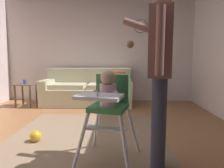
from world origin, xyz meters
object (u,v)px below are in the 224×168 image
Objects in this scene: side_table at (26,90)px; couch at (88,91)px; high_chair at (109,99)px; wall_clock at (141,26)px; sippy_cup at (25,82)px; adult_standing at (160,70)px; toy_ball_second at (36,136)px.

couch is at bearing 10.60° from side_table.
high_chair is at bearing 13.53° from couch.
sippy_cup is at bearing -164.66° from wall_clock.
adult_standing is at bearing -44.82° from sippy_cup.
high_chair is 3.45m from wall_clock.
wall_clock is (2.68, 0.74, 1.53)m from side_table.
high_chair is 0.59m from adult_standing.
high_chair is at bearing -24.66° from toy_ball_second.
adult_standing reaches higher than side_table.
side_table is 5.20× the size of sippy_cup.
toy_ball_second is 1.50× the size of sippy_cup.
couch is 1.22× the size of adult_standing.
toy_ball_second is 2.29m from sippy_cup.
adult_standing reaches higher than high_chair.
couch is 4.02× the size of side_table.
adult_standing is 3.40m from wall_clock.
high_chair is 6.51× the size of toy_ball_second.
sippy_cup is (-0.02, 0.00, 0.19)m from side_table.
toy_ball_second is (-0.34, -2.22, -0.26)m from couch.
side_table is at bearing 118.31° from toy_ball_second.
sippy_cup is (-1.07, 1.96, 0.50)m from toy_ball_second.
high_chair reaches higher than toy_ball_second.
high_chair is 0.57× the size of adult_standing.
side_table is at bearing -126.16° from high_chair.
toy_ball_second is at bearing -7.41° from adult_standing.
couch is 2.26m from toy_ball_second.
sippy_cup is at bearing -125.93° from high_chair.
couch is 20.91× the size of sippy_cup.
couch is 1.46m from sippy_cup.
side_table is at bearing -164.57° from wall_clock.
high_chair is (0.64, -2.68, 0.34)m from couch.
side_table is (-2.04, 2.41, -0.29)m from high_chair.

